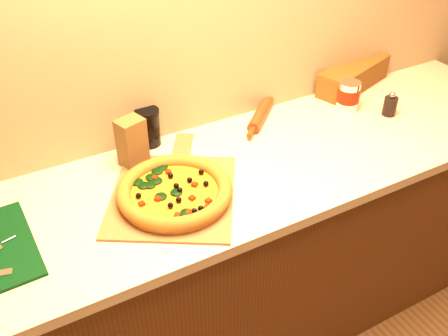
{
  "coord_description": "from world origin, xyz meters",
  "views": [
    {
      "loc": [
        -0.68,
        0.18,
        1.95
      ],
      "look_at": [
        -0.03,
        1.38,
        0.96
      ],
      "focal_mm": 40.0,
      "sensor_mm": 36.0,
      "label": 1
    }
  ],
  "objects_px": {
    "pizza": "(175,192)",
    "dark_jar": "(148,127)",
    "pizza_peel": "(173,192)",
    "coffee_canister": "(348,96)",
    "rolling_pin": "(261,114)",
    "pepper_grinder": "(390,105)"
  },
  "relations": [
    {
      "from": "pizza",
      "to": "pepper_grinder",
      "type": "height_order",
      "value": "pepper_grinder"
    },
    {
      "from": "pizza_peel",
      "to": "pepper_grinder",
      "type": "xyz_separation_m",
      "value": [
        1.01,
        0.04,
        0.04
      ]
    },
    {
      "from": "pizza_peel",
      "to": "rolling_pin",
      "type": "height_order",
      "value": "rolling_pin"
    },
    {
      "from": "coffee_canister",
      "to": "pepper_grinder",
      "type": "bearing_deg",
      "value": -43.15
    },
    {
      "from": "rolling_pin",
      "to": "dark_jar",
      "type": "xyz_separation_m",
      "value": [
        -0.47,
        0.05,
        0.05
      ]
    },
    {
      "from": "pizza_peel",
      "to": "rolling_pin",
      "type": "relative_size",
      "value": 2.28
    },
    {
      "from": "pizza",
      "to": "coffee_canister",
      "type": "height_order",
      "value": "coffee_canister"
    },
    {
      "from": "pizza",
      "to": "dark_jar",
      "type": "xyz_separation_m",
      "value": [
        0.05,
        0.35,
        0.04
      ]
    },
    {
      "from": "pizza",
      "to": "coffee_canister",
      "type": "xyz_separation_m",
      "value": [
        0.89,
        0.2,
        0.03
      ]
    },
    {
      "from": "rolling_pin",
      "to": "dark_jar",
      "type": "distance_m",
      "value": 0.48
    },
    {
      "from": "pizza_peel",
      "to": "pepper_grinder",
      "type": "height_order",
      "value": "pepper_grinder"
    },
    {
      "from": "rolling_pin",
      "to": "dark_jar",
      "type": "height_order",
      "value": "dark_jar"
    },
    {
      "from": "pizza_peel",
      "to": "pepper_grinder",
      "type": "bearing_deg",
      "value": 33.94
    },
    {
      "from": "pepper_grinder",
      "to": "dark_jar",
      "type": "relative_size",
      "value": 0.72
    },
    {
      "from": "dark_jar",
      "to": "pizza_peel",
      "type": "bearing_deg",
      "value": -97.9
    },
    {
      "from": "pizza",
      "to": "pizza_peel",
      "type": "bearing_deg",
      "value": 75.14
    },
    {
      "from": "pepper_grinder",
      "to": "coffee_canister",
      "type": "height_order",
      "value": "coffee_canister"
    },
    {
      "from": "pepper_grinder",
      "to": "coffee_canister",
      "type": "bearing_deg",
      "value": 136.85
    },
    {
      "from": "dark_jar",
      "to": "rolling_pin",
      "type": "bearing_deg",
      "value": -5.69
    },
    {
      "from": "coffee_canister",
      "to": "pizza_peel",
      "type": "bearing_deg",
      "value": -169.49
    },
    {
      "from": "pizza_peel",
      "to": "coffee_canister",
      "type": "relative_size",
      "value": 4.96
    },
    {
      "from": "rolling_pin",
      "to": "pizza_peel",
      "type": "bearing_deg",
      "value": -152.32
    }
  ]
}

